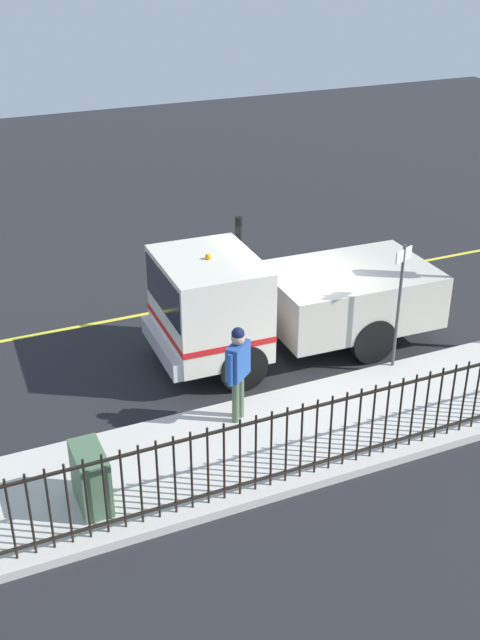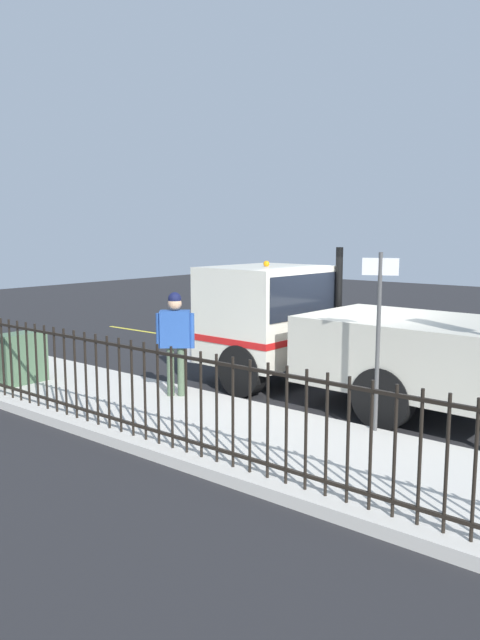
{
  "view_description": "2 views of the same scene",
  "coord_description": "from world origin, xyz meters",
  "px_view_note": "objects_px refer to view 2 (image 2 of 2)",
  "views": [
    {
      "loc": [
        12.69,
        -6.83,
        8.0
      ],
      "look_at": [
        0.81,
        -1.56,
        1.35
      ],
      "focal_mm": 43.76,
      "sensor_mm": 36.0,
      "label": 1
    },
    {
      "loc": [
        9.45,
        5.14,
        2.99
      ],
      "look_at": [
        1.45,
        -1.33,
        1.48
      ],
      "focal_mm": 33.97,
      "sensor_mm": 36.0,
      "label": 2
    }
  ],
  "objects_px": {
    "traffic_cone": "(413,366)",
    "street_sign": "(379,322)",
    "utility_cabinet": "(22,358)",
    "worker_standing": "(175,333)",
    "work_truck": "(324,328)"
  },
  "relations": [
    {
      "from": "street_sign",
      "to": "worker_standing",
      "type": "bearing_deg",
      "value": -82.52
    },
    {
      "from": "traffic_cone",
      "to": "utility_cabinet",
      "type": "bearing_deg",
      "value": -46.33
    },
    {
      "from": "utility_cabinet",
      "to": "worker_standing",
      "type": "bearing_deg",
      "value": 112.05
    },
    {
      "from": "worker_standing",
      "to": "street_sign",
      "type": "relative_size",
      "value": 0.71
    },
    {
      "from": "work_truck",
      "to": "worker_standing",
      "type": "distance_m",
      "value": 2.72
    },
    {
      "from": "work_truck",
      "to": "worker_standing",
      "type": "height_order",
      "value": "work_truck"
    },
    {
      "from": "utility_cabinet",
      "to": "traffic_cone",
      "type": "xyz_separation_m",
      "value": [
        -5.26,
        5.51,
        -0.29
      ]
    },
    {
      "from": "utility_cabinet",
      "to": "street_sign",
      "type": "height_order",
      "value": "street_sign"
    },
    {
      "from": "worker_standing",
      "to": "street_sign",
      "type": "height_order",
      "value": "street_sign"
    },
    {
      "from": "traffic_cone",
      "to": "street_sign",
      "type": "distance_m",
      "value": 3.99
    },
    {
      "from": "utility_cabinet",
      "to": "street_sign",
      "type": "relative_size",
      "value": 0.37
    },
    {
      "from": "utility_cabinet",
      "to": "traffic_cone",
      "type": "relative_size",
      "value": 1.41
    },
    {
      "from": "worker_standing",
      "to": "traffic_cone",
      "type": "height_order",
      "value": "worker_standing"
    },
    {
      "from": "traffic_cone",
      "to": "street_sign",
      "type": "height_order",
      "value": "street_sign"
    },
    {
      "from": "work_truck",
      "to": "worker_standing",
      "type": "bearing_deg",
      "value": 143.5
    }
  ]
}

